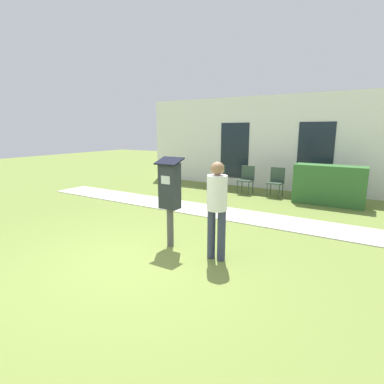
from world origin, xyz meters
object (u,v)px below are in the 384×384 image
Objects in this scene: outdoor_chair_right at (276,180)px; outdoor_chair_left at (217,176)px; outdoor_chair_middle at (247,177)px; parking_meter at (170,191)px; person_standing at (217,203)px.

outdoor_chair_left is at bearing -169.50° from outdoor_chair_right.
outdoor_chair_middle and outdoor_chair_right have the same top height.
parking_meter is 1.01× the size of person_standing.
parking_meter reaches higher than person_standing.
outdoor_chair_left and outdoor_chair_right have the same top height.
outdoor_chair_middle is (0.97, 0.21, 0.00)m from outdoor_chair_left.
parking_meter is 1.77× the size of outdoor_chair_left.
outdoor_chair_right is (0.41, 5.07, -0.49)m from parking_meter.
parking_meter is at bearing -67.21° from outdoor_chair_left.
outdoor_chair_right is at bearing 85.36° from parking_meter.
person_standing reaches higher than outdoor_chair_middle.
outdoor_chair_right is (0.97, 0.03, 0.00)m from outdoor_chair_middle.
parking_meter reaches higher than outdoor_chair_middle.
parking_meter is at bearing -108.57° from outdoor_chair_middle.
outdoor_chair_left is 1.00× the size of outdoor_chair_right.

